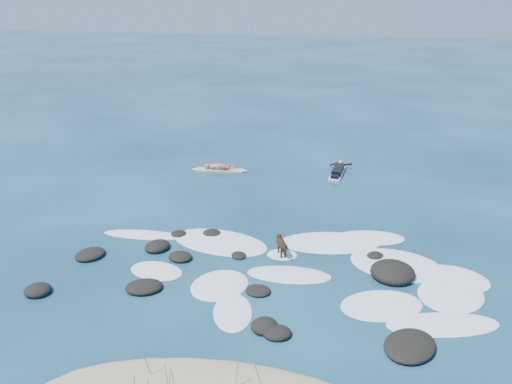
# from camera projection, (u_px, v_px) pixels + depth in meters

# --- Properties ---
(ground) EXTENTS (160.00, 160.00, 0.00)m
(ground) POSITION_uv_depth(u_px,v_px,m) (269.00, 257.00, 20.32)
(ground) COLOR #0A2642
(ground) RESTS_ON ground
(reef_rocks) EXTENTS (12.85, 7.54, 0.61)m
(reef_rocks) POSITION_uv_depth(u_px,v_px,m) (274.00, 283.00, 18.38)
(reef_rocks) COLOR black
(reef_rocks) RESTS_ON ground
(breaking_foam) EXTENTS (14.33, 7.96, 0.12)m
(breaking_foam) POSITION_uv_depth(u_px,v_px,m) (323.00, 268.00, 19.50)
(breaking_foam) COLOR white
(breaking_foam) RESTS_ON ground
(standing_surfer_rig) EXTENTS (2.93, 0.68, 1.66)m
(standing_surfer_rig) POSITION_uv_depth(u_px,v_px,m) (219.00, 159.00, 29.04)
(standing_surfer_rig) COLOR beige
(standing_surfer_rig) RESTS_ON ground
(paddling_surfer_rig) EXTENTS (1.20, 2.70, 0.47)m
(paddling_surfer_rig) POSITION_uv_depth(u_px,v_px,m) (338.00, 171.00, 28.80)
(paddling_surfer_rig) COLOR white
(paddling_surfer_rig) RESTS_ON ground
(dog) EXTENTS (0.56, 1.05, 0.71)m
(dog) POSITION_uv_depth(u_px,v_px,m) (282.00, 244.00, 20.25)
(dog) COLOR black
(dog) RESTS_ON ground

